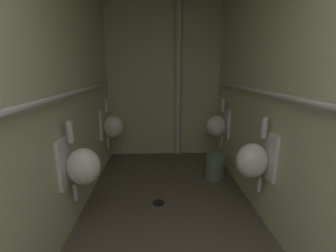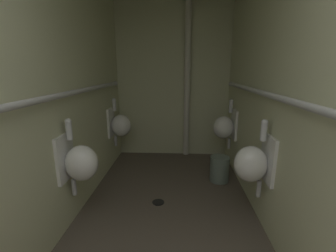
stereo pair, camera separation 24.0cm
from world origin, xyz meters
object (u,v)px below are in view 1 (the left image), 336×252
urinal_left_far (112,126)px  standpipe_back_wall (178,79)px  urinal_right_mid (254,159)px  waste_bin (215,167)px  urinal_right_far (217,125)px  urinal_left_mid (81,165)px  floor_drain (159,203)px

urinal_left_far → standpipe_back_wall: standpipe_back_wall is taller
urinal_right_mid → waste_bin: urinal_right_mid is taller
urinal_right_far → urinal_left_far: bearing=178.8°
urinal_left_far → urinal_right_far: (1.61, -0.03, 0.00)m
urinal_left_far → urinal_right_mid: (1.61, -1.39, 0.00)m
urinal_left_mid → urinal_left_far: same height
urinal_left_mid → urinal_left_far: (0.00, 1.46, 0.00)m
urinal_right_mid → waste_bin: (-0.13, 0.93, -0.49)m
urinal_right_far → floor_drain: bearing=-132.3°
urinal_left_mid → floor_drain: 1.04m
urinal_left_mid → floor_drain: urinal_left_mid is taller
urinal_right_far → floor_drain: size_ratio=5.39×
standpipe_back_wall → floor_drain: bearing=-103.1°
standpipe_back_wall → floor_drain: 2.05m
floor_drain → waste_bin: waste_bin is taller
waste_bin → urinal_left_far: bearing=162.6°
standpipe_back_wall → waste_bin: standpipe_back_wall is taller
floor_drain → urinal_left_mid: bearing=-149.2°
floor_drain → waste_bin: size_ratio=0.40×
urinal_left_far → standpipe_back_wall: 1.33m
urinal_left_mid → standpipe_back_wall: size_ratio=0.29×
urinal_right_far → waste_bin: (-0.13, -0.43, -0.49)m
urinal_left_far → urinal_right_far: same height
urinal_right_far → standpipe_back_wall: 1.02m
urinal_right_mid → waste_bin: 1.06m
urinal_left_far → floor_drain: (0.69, -1.04, -0.66)m
urinal_right_mid → waste_bin: size_ratio=2.16×
urinal_right_mid → urinal_right_far: size_ratio=1.00×
waste_bin → urinal_left_mid: bearing=-146.2°
standpipe_back_wall → urinal_right_mid: bearing=-73.2°
urinal_left_far → urinal_right_far: size_ratio=1.00×
urinal_left_far → waste_bin: bearing=-17.4°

